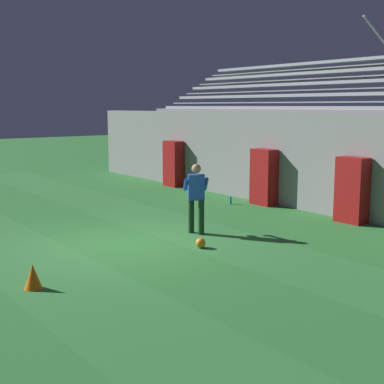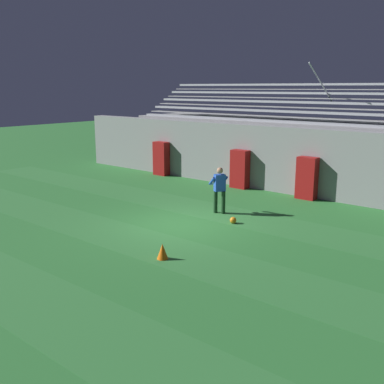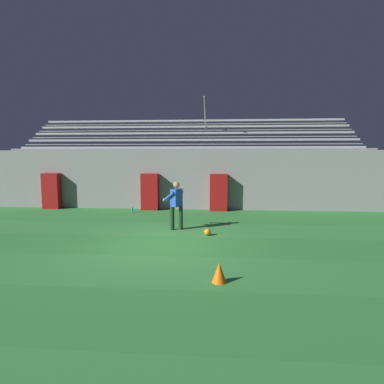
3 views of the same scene
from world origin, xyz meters
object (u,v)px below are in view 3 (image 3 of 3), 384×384
(padding_pillar_far_left, at_px, (52,191))
(water_bottle, at_px, (132,210))
(goalkeeper, at_px, (176,202))
(traffic_cone, at_px, (219,272))
(padding_pillar_gate_right, at_px, (219,192))
(soccer_ball, at_px, (207,232))
(padding_pillar_gate_left, at_px, (150,192))

(padding_pillar_far_left, height_order, water_bottle, padding_pillar_far_left)
(goalkeeper, height_order, traffic_cone, goalkeeper)
(padding_pillar_gate_right, relative_size, goalkeeper, 1.02)
(soccer_ball, bearing_deg, goalkeeper, 146.67)
(padding_pillar_far_left, bearing_deg, goalkeeper, -31.06)
(padding_pillar_gate_right, bearing_deg, padding_pillar_gate_left, 180.00)
(goalkeeper, bearing_deg, padding_pillar_far_left, 148.94)
(padding_pillar_gate_left, bearing_deg, soccer_ball, -58.58)
(padding_pillar_gate_left, relative_size, soccer_ball, 7.77)
(padding_pillar_gate_left, height_order, traffic_cone, padding_pillar_gate_left)
(soccer_ball, relative_size, water_bottle, 0.92)
(padding_pillar_gate_right, xyz_separation_m, water_bottle, (-3.88, -0.76, -0.73))
(padding_pillar_gate_left, xyz_separation_m, water_bottle, (-0.66, -0.76, -0.73))
(padding_pillar_gate_left, xyz_separation_m, soccer_ball, (2.86, -4.69, -0.74))
(goalkeeper, relative_size, soccer_ball, 7.59)
(padding_pillar_gate_left, xyz_separation_m, padding_pillar_gate_right, (3.22, 0.00, 0.00))
(padding_pillar_far_left, bearing_deg, padding_pillar_gate_left, 0.00)
(padding_pillar_gate_right, height_order, goalkeeper, padding_pillar_gate_right)
(traffic_cone, bearing_deg, soccer_ball, 95.44)
(padding_pillar_far_left, distance_m, traffic_cone, 11.72)
(padding_pillar_gate_left, bearing_deg, padding_pillar_gate_right, 0.00)
(padding_pillar_gate_right, bearing_deg, water_bottle, -168.86)
(padding_pillar_far_left, relative_size, soccer_ball, 7.77)
(padding_pillar_far_left, relative_size, goalkeeper, 1.02)
(soccer_ball, bearing_deg, traffic_cone, -84.56)
(water_bottle, bearing_deg, padding_pillar_gate_left, 49.30)
(traffic_cone, xyz_separation_m, water_bottle, (-3.88, 7.73, -0.09))
(padding_pillar_far_left, bearing_deg, padding_pillar_gate_right, 0.00)
(goalkeeper, height_order, soccer_ball, goalkeeper)
(water_bottle, bearing_deg, goalkeeper, -52.92)
(padding_pillar_gate_left, distance_m, padding_pillar_gate_right, 3.22)
(padding_pillar_gate_right, height_order, water_bottle, padding_pillar_gate_right)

